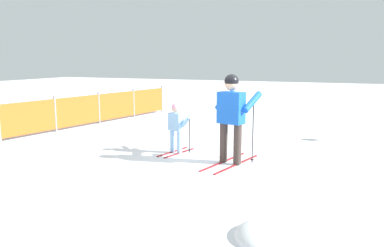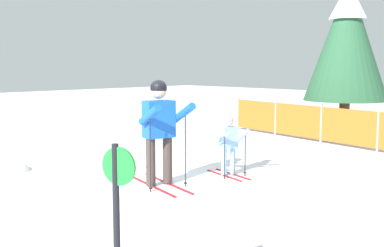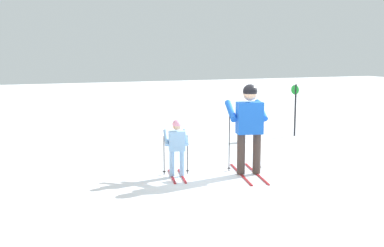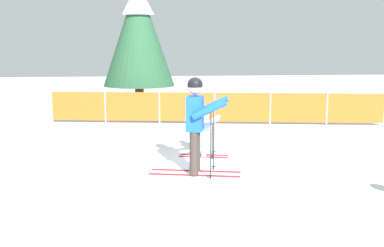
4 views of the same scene
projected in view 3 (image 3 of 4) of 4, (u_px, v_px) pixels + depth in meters
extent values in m
plane|color=white|center=(241.00, 179.00, 9.47)|extent=(60.00, 60.00, 0.00)
cube|color=maroon|center=(241.00, 174.00, 9.79)|extent=(1.70, 0.45, 0.02)
cube|color=maroon|center=(256.00, 173.00, 9.83)|extent=(1.70, 0.45, 0.02)
cylinder|color=#3F332D|center=(241.00, 154.00, 9.72)|extent=(0.16, 0.16, 0.82)
cylinder|color=#3F332D|center=(257.00, 153.00, 9.77)|extent=(0.16, 0.16, 0.82)
cube|color=blue|center=(250.00, 118.00, 9.64)|extent=(0.40, 0.57, 0.64)
cylinder|color=blue|center=(231.00, 111.00, 9.86)|extent=(0.66, 0.28, 0.40)
cylinder|color=blue|center=(261.00, 110.00, 9.96)|extent=(0.66, 0.28, 0.40)
sphere|color=#D8AD8C|center=(250.00, 94.00, 9.56)|extent=(0.27, 0.27, 0.27)
sphere|color=black|center=(250.00, 91.00, 9.56)|extent=(0.29, 0.29, 0.29)
cylinder|color=black|center=(229.00, 141.00, 9.99)|extent=(0.02, 0.02, 1.28)
cylinder|color=black|center=(229.00, 168.00, 10.08)|extent=(0.07, 0.07, 0.01)
cylinder|color=black|center=(261.00, 140.00, 10.08)|extent=(0.02, 0.02, 1.28)
cylinder|color=black|center=(260.00, 167.00, 10.17)|extent=(0.07, 0.07, 0.01)
cube|color=maroon|center=(172.00, 176.00, 9.61)|extent=(1.06, 0.29, 0.02)
cube|color=maroon|center=(182.00, 176.00, 9.64)|extent=(1.06, 0.29, 0.02)
cylinder|color=#8CBFF2|center=(172.00, 163.00, 9.57)|extent=(0.10, 0.10, 0.51)
cylinder|color=#8CBFF2|center=(182.00, 163.00, 9.60)|extent=(0.10, 0.10, 0.51)
cube|color=#8CBFF2|center=(177.00, 141.00, 9.52)|extent=(0.25, 0.35, 0.40)
cylinder|color=#8CBFF2|center=(166.00, 138.00, 9.64)|extent=(0.39, 0.16, 0.30)
cylinder|color=#8CBFF2|center=(186.00, 137.00, 9.70)|extent=(0.39, 0.16, 0.30)
sphere|color=#D8AD8C|center=(177.00, 126.00, 9.47)|extent=(0.17, 0.17, 0.17)
sphere|color=pink|center=(177.00, 124.00, 9.47)|extent=(0.18, 0.18, 0.18)
cylinder|color=black|center=(164.00, 155.00, 9.73)|extent=(0.02, 0.02, 0.80)
cylinder|color=black|center=(164.00, 172.00, 9.78)|extent=(0.07, 0.07, 0.01)
cylinder|color=black|center=(187.00, 155.00, 9.80)|extent=(0.02, 0.02, 0.80)
cylinder|color=black|center=(187.00, 171.00, 9.85)|extent=(0.07, 0.07, 0.01)
cylinder|color=black|center=(295.00, 110.00, 14.12)|extent=(0.05, 0.05, 1.53)
cylinder|color=green|center=(295.00, 90.00, 14.05)|extent=(0.27, 0.10, 0.28)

